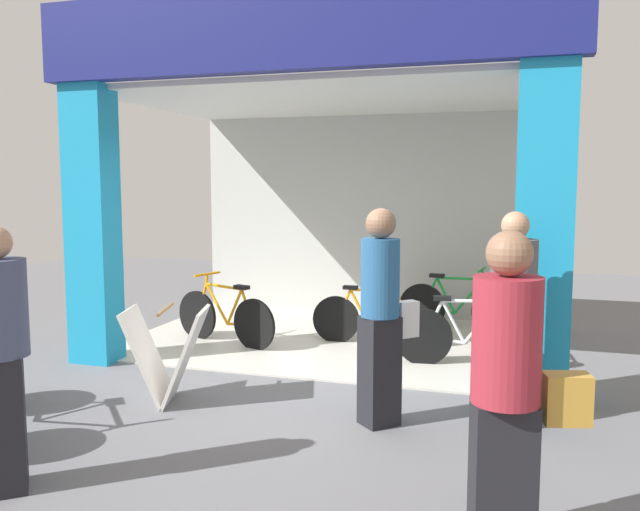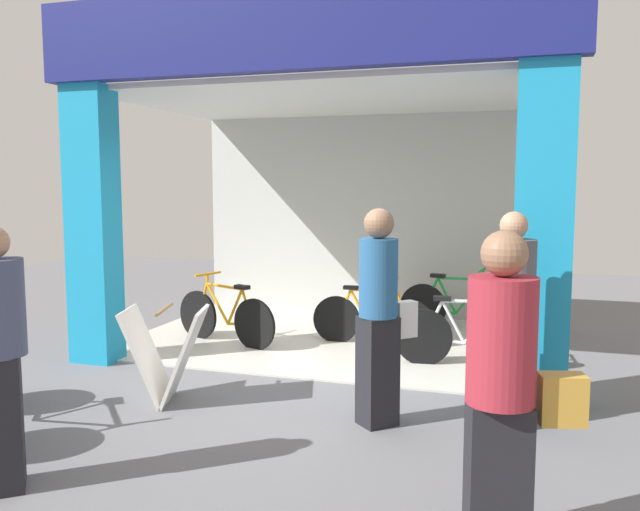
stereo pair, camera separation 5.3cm
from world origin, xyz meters
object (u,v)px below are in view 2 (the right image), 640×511
at_px(bicycle_inside_1, 372,319).
at_px(pedestrian_0, 379,315).
at_px(bicycle_inside_0, 468,336).
at_px(pedestrian_3, 503,387).
at_px(pedestrian_1, 511,315).
at_px(bicycle_inside_3, 459,307).
at_px(bicycle_inside_2, 226,317).
at_px(sandwich_board_sign, 166,355).

relative_size(bicycle_inside_1, pedestrian_0, 0.84).
distance_m(bicycle_inside_0, pedestrian_3, 3.55).
height_order(bicycle_inside_0, pedestrian_1, pedestrian_1).
distance_m(bicycle_inside_3, pedestrian_0, 3.52).
height_order(bicycle_inside_2, pedestrian_1, pedestrian_1).
bearing_deg(sandwich_board_sign, pedestrian_0, 1.08).
relative_size(sandwich_board_sign, pedestrian_1, 0.50).
bearing_deg(pedestrian_1, bicycle_inside_0, 106.15).
bearing_deg(bicycle_inside_1, bicycle_inside_0, -27.96).
xyz_separation_m(bicycle_inside_0, bicycle_inside_1, (-1.18, 0.63, -0.02)).
height_order(bicycle_inside_2, pedestrian_3, pedestrian_3).
relative_size(bicycle_inside_3, pedestrian_1, 0.91).
xyz_separation_m(bicycle_inside_3, pedestrian_0, (-0.29, -3.46, 0.55)).
height_order(bicycle_inside_0, sandwich_board_sign, bicycle_inside_0).
xyz_separation_m(bicycle_inside_1, pedestrian_0, (0.64, -2.52, 0.58)).
bearing_deg(bicycle_inside_3, pedestrian_3, -81.88).
bearing_deg(bicycle_inside_1, bicycle_inside_3, 45.37).
distance_m(bicycle_inside_0, bicycle_inside_2, 2.88).
bearing_deg(bicycle_inside_1, sandwich_board_sign, -116.58).
bearing_deg(sandwich_board_sign, pedestrian_3, -27.90).
relative_size(bicycle_inside_1, bicycle_inside_3, 0.94).
xyz_separation_m(bicycle_inside_0, bicycle_inside_2, (-2.88, 0.14, -0.00)).
bearing_deg(pedestrian_1, bicycle_inside_2, 152.80).
distance_m(pedestrian_0, pedestrian_1, 1.05).
xyz_separation_m(pedestrian_0, pedestrian_3, (1.01, -1.59, -0.01)).
bearing_deg(bicycle_inside_0, pedestrian_3, -82.40).
bearing_deg(pedestrian_0, bicycle_inside_3, 85.21).
relative_size(bicycle_inside_2, pedestrian_0, 0.85).
relative_size(sandwich_board_sign, pedestrian_3, 0.50).
distance_m(bicycle_inside_0, pedestrian_0, 2.05).
bearing_deg(bicycle_inside_0, bicycle_inside_2, 177.15).
height_order(bicycle_inside_3, pedestrian_1, pedestrian_1).
bearing_deg(bicycle_inside_3, pedestrian_0, -94.79).
relative_size(bicycle_inside_1, pedestrian_1, 0.86).
xyz_separation_m(bicycle_inside_1, pedestrian_1, (1.64, -2.20, 0.57)).
bearing_deg(bicycle_inside_1, pedestrian_1, -53.30).
xyz_separation_m(pedestrian_1, pedestrian_3, (0.01, -1.91, -0.01)).
bearing_deg(pedestrian_3, bicycle_inside_2, 132.69).
bearing_deg(pedestrian_0, sandwich_board_sign, -178.92).
relative_size(bicycle_inside_1, sandwich_board_sign, 1.72).
relative_size(bicycle_inside_2, sandwich_board_sign, 1.73).
distance_m(bicycle_inside_1, pedestrian_0, 2.67).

